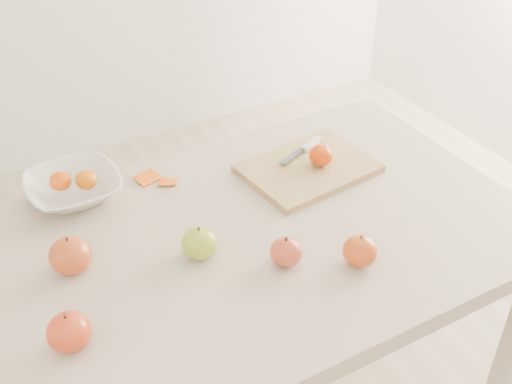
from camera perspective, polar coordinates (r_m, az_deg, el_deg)
table at (r=1.54m, az=0.93°, el=-6.08°), size 1.20×0.80×0.75m
cutting_board at (r=1.66m, az=4.67°, el=2.11°), size 0.35×0.27×0.02m
board_tangerine at (r=1.65m, az=5.79°, el=3.27°), size 0.06×0.06×0.05m
fruit_bowl at (r=1.61m, az=-15.91°, el=0.36°), size 0.23×0.23×0.06m
bowl_tangerine_near at (r=1.61m, az=-16.99°, el=0.95°), size 0.05×0.05×0.05m
bowl_tangerine_far at (r=1.59m, az=-14.87°, el=1.07°), size 0.05×0.05×0.05m
orange_peel_a at (r=1.65m, az=-9.59°, el=1.14°), size 0.07×0.06×0.01m
orange_peel_b at (r=1.63m, az=-7.81°, el=0.83°), size 0.06×0.05×0.01m
paring_knife at (r=1.72m, az=4.70°, el=4.10°), size 0.16×0.08×0.01m
apple_green at (r=1.38m, az=-5.05°, el=-4.54°), size 0.08×0.08×0.07m
apple_red_e at (r=1.38m, az=9.21°, el=-5.19°), size 0.07×0.07×0.07m
apple_red_c at (r=1.36m, az=2.67°, el=-5.33°), size 0.07×0.07×0.06m
apple_red_a at (r=1.39m, az=-16.17°, el=-5.43°), size 0.09×0.09×0.08m
apple_red_b at (r=1.24m, az=-16.30°, el=-11.85°), size 0.08×0.08×0.07m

